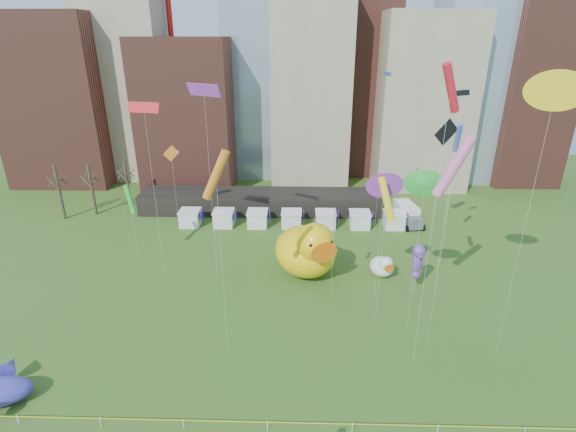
{
  "coord_description": "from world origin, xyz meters",
  "views": [
    {
      "loc": [
        2.06,
        -22.56,
        25.97
      ],
      "look_at": [
        1.16,
        11.06,
        12.0
      ],
      "focal_mm": 27.0,
      "sensor_mm": 36.0,
      "label": 1
    }
  ],
  "objects_px": {
    "small_duck": "(383,266)",
    "seahorse_green": "(311,243)",
    "big_duck": "(307,249)",
    "box_truck": "(407,214)",
    "seahorse_purple": "(418,259)"
  },
  "relations": [
    {
      "from": "small_duck",
      "to": "box_truck",
      "type": "xyz_separation_m",
      "value": [
        6.47,
        16.03,
        0.11
      ]
    },
    {
      "from": "small_duck",
      "to": "seahorse_purple",
      "type": "xyz_separation_m",
      "value": [
        2.93,
        -3.46,
        2.8
      ]
    },
    {
      "from": "big_duck",
      "to": "box_truck",
      "type": "bearing_deg",
      "value": 23.53
    },
    {
      "from": "big_duck",
      "to": "seahorse_purple",
      "type": "height_order",
      "value": "big_duck"
    },
    {
      "from": "seahorse_green",
      "to": "small_duck",
      "type": "bearing_deg",
      "value": 1.14
    },
    {
      "from": "big_duck",
      "to": "seahorse_green",
      "type": "height_order",
      "value": "big_duck"
    },
    {
      "from": "seahorse_green",
      "to": "box_truck",
      "type": "bearing_deg",
      "value": 45.42
    },
    {
      "from": "small_duck",
      "to": "box_truck",
      "type": "height_order",
      "value": "small_duck"
    },
    {
      "from": "seahorse_green",
      "to": "box_truck",
      "type": "distance_m",
      "value": 22.5
    },
    {
      "from": "seahorse_green",
      "to": "box_truck",
      "type": "xyz_separation_m",
      "value": [
        14.89,
        16.59,
        -3.0
      ]
    },
    {
      "from": "small_duck",
      "to": "seahorse_green",
      "type": "bearing_deg",
      "value": 169.49
    },
    {
      "from": "big_duck",
      "to": "box_truck",
      "type": "xyz_separation_m",
      "value": [
        15.25,
        16.02,
        -1.93
      ]
    },
    {
      "from": "small_duck",
      "to": "seahorse_purple",
      "type": "height_order",
      "value": "seahorse_purple"
    },
    {
      "from": "seahorse_green",
      "to": "box_truck",
      "type": "relative_size",
      "value": 0.88
    },
    {
      "from": "big_duck",
      "to": "small_duck",
      "type": "height_order",
      "value": "big_duck"
    }
  ]
}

